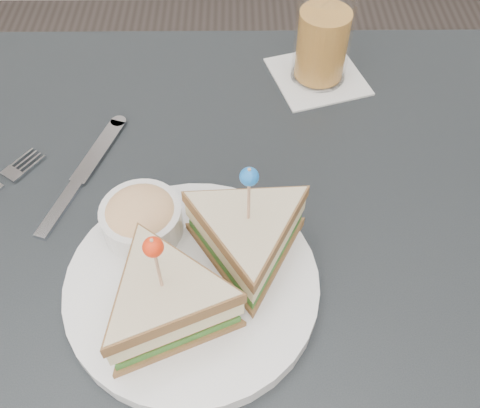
% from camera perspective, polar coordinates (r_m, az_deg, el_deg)
% --- Properties ---
extents(table, '(0.80, 0.80, 0.75)m').
position_cam_1_polar(table, '(0.67, -0.86, -7.42)').
color(table, black).
rests_on(table, ground).
extents(plate_meal, '(0.31, 0.29, 0.15)m').
position_cam_1_polar(plate_meal, '(0.53, -4.54, -6.68)').
color(plate_meal, white).
rests_on(plate_meal, table).
extents(cutlery_knife, '(0.08, 0.20, 0.01)m').
position_cam_1_polar(cutlery_knife, '(0.68, -16.65, 2.74)').
color(cutlery_knife, silver).
rests_on(cutlery_knife, table).
extents(drink_set, '(0.15, 0.15, 0.16)m').
position_cam_1_polar(drink_set, '(0.76, 8.86, 17.32)').
color(drink_set, silver).
rests_on(drink_set, table).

